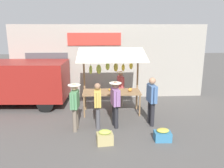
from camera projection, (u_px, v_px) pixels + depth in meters
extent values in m
plane|color=#514F4C|center=(112.00, 113.00, 9.09)|extent=(40.00, 40.00, 0.00)
cube|color=#9E998E|center=(109.00, 62.00, 10.81)|extent=(9.00, 0.25, 3.40)
cube|color=red|center=(94.00, 39.00, 10.37)|extent=(2.40, 0.06, 0.56)
cube|color=#47474C|center=(48.00, 75.00, 10.67)|extent=(1.90, 0.04, 2.10)
cube|color=olive|center=(112.00, 92.00, 8.89)|extent=(2.20, 0.90, 0.05)
cylinder|color=olive|center=(84.00, 107.00, 8.56)|extent=(0.06, 0.06, 0.83)
cylinder|color=olive|center=(140.00, 106.00, 8.67)|extent=(0.06, 0.06, 0.83)
cylinder|color=olive|center=(85.00, 100.00, 9.31)|extent=(0.06, 0.06, 0.83)
cylinder|color=olive|center=(136.00, 99.00, 9.43)|extent=(0.06, 0.06, 0.83)
cylinder|color=olive|center=(84.00, 82.00, 9.14)|extent=(0.07, 0.07, 2.35)
cylinder|color=olive|center=(137.00, 81.00, 9.25)|extent=(0.07, 0.07, 2.35)
cylinder|color=olive|center=(111.00, 57.00, 8.96)|extent=(2.12, 0.06, 0.06)
cube|color=beige|center=(112.00, 55.00, 8.39)|extent=(2.50, 1.46, 0.39)
cylinder|color=brown|center=(131.00, 60.00, 9.02)|extent=(0.01, 0.01, 0.21)
ellipsoid|color=yellow|center=(131.00, 66.00, 9.08)|extent=(0.18, 0.21, 0.28)
cylinder|color=brown|center=(123.00, 61.00, 8.96)|extent=(0.01, 0.01, 0.26)
ellipsoid|color=yellow|center=(123.00, 67.00, 9.03)|extent=(0.16, 0.18, 0.28)
cylinder|color=brown|center=(116.00, 60.00, 8.94)|extent=(0.01, 0.01, 0.22)
ellipsoid|color=gold|center=(116.00, 67.00, 9.01)|extent=(0.23, 0.23, 0.34)
cylinder|color=brown|center=(108.00, 60.00, 8.99)|extent=(0.01, 0.01, 0.20)
ellipsoid|color=#B2CC4C|center=(108.00, 66.00, 9.05)|extent=(0.17, 0.14, 0.31)
cylinder|color=brown|center=(99.00, 61.00, 8.91)|extent=(0.01, 0.01, 0.28)
ellipsoid|color=#B2CC4C|center=(99.00, 69.00, 8.99)|extent=(0.28, 0.27, 0.37)
cylinder|color=brown|center=(90.00, 61.00, 8.93)|extent=(0.01, 0.01, 0.31)
ellipsoid|color=#B2CC4C|center=(91.00, 70.00, 9.01)|extent=(0.17, 0.19, 0.35)
ellipsoid|color=gold|center=(111.00, 90.00, 8.92)|extent=(0.21, 0.19, 0.10)
ellipsoid|color=orange|center=(130.00, 90.00, 8.87)|extent=(0.24, 0.26, 0.14)
cylinder|color=#726656|center=(120.00, 97.00, 9.87)|extent=(0.14, 0.14, 0.76)
cylinder|color=#726656|center=(121.00, 99.00, 9.63)|extent=(0.14, 0.14, 0.76)
cube|color=#BF4C51|center=(121.00, 83.00, 9.59)|extent=(0.27, 0.48, 0.54)
cylinder|color=#BF4C51|center=(119.00, 81.00, 9.86)|extent=(0.09, 0.09, 0.49)
cylinder|color=#BF4C51|center=(122.00, 84.00, 9.31)|extent=(0.09, 0.09, 0.49)
sphere|color=#A87A5B|center=(121.00, 74.00, 9.49)|extent=(0.21, 0.21, 0.21)
cylinder|color=beige|center=(121.00, 72.00, 9.48)|extent=(0.39, 0.39, 0.02)
cylinder|color=#726656|center=(75.00, 120.00, 7.40)|extent=(0.14, 0.14, 0.77)
cylinder|color=#726656|center=(76.00, 117.00, 7.65)|extent=(0.14, 0.14, 0.77)
cube|color=#518C5B|center=(75.00, 100.00, 7.36)|extent=(0.27, 0.49, 0.55)
cylinder|color=#518C5B|center=(73.00, 102.00, 7.07)|extent=(0.09, 0.09, 0.50)
cylinder|color=#518C5B|center=(77.00, 96.00, 7.64)|extent=(0.09, 0.09, 0.50)
sphere|color=tan|center=(74.00, 87.00, 7.26)|extent=(0.21, 0.21, 0.21)
cylinder|color=beige|center=(74.00, 85.00, 7.24)|extent=(0.40, 0.40, 0.02)
cylinder|color=#232328|center=(152.00, 115.00, 7.81)|extent=(0.14, 0.14, 0.83)
cylinder|color=#232328|center=(150.00, 112.00, 8.07)|extent=(0.14, 0.14, 0.83)
cube|color=#476B9E|center=(152.00, 94.00, 7.77)|extent=(0.28, 0.52, 0.59)
cylinder|color=#476B9E|center=(155.00, 95.00, 7.47)|extent=(0.09, 0.09, 0.54)
cylinder|color=#476B9E|center=(149.00, 90.00, 8.06)|extent=(0.09, 0.09, 0.54)
sphere|color=#A87A5B|center=(152.00, 81.00, 7.66)|extent=(0.23, 0.23, 0.23)
cylinder|color=#232328|center=(116.00, 117.00, 7.66)|extent=(0.14, 0.14, 0.78)
cylinder|color=#232328|center=(114.00, 114.00, 7.90)|extent=(0.14, 0.14, 0.78)
cube|color=#93669E|center=(115.00, 97.00, 7.62)|extent=(0.31, 0.50, 0.55)
cylinder|color=#93669E|center=(118.00, 99.00, 7.33)|extent=(0.09, 0.09, 0.51)
cylinder|color=#93669E|center=(113.00, 94.00, 7.89)|extent=(0.09, 0.09, 0.51)
sphere|color=#8C664C|center=(115.00, 85.00, 7.52)|extent=(0.21, 0.21, 0.21)
cylinder|color=beige|center=(115.00, 83.00, 7.50)|extent=(0.41, 0.41, 0.02)
cylinder|color=#4C4C51|center=(98.00, 118.00, 7.63)|extent=(0.14, 0.14, 0.75)
cylinder|color=#4C4C51|center=(98.00, 115.00, 7.87)|extent=(0.14, 0.14, 0.75)
cube|color=gold|center=(98.00, 98.00, 7.60)|extent=(0.22, 0.46, 0.53)
cylinder|color=gold|center=(98.00, 100.00, 7.31)|extent=(0.09, 0.09, 0.49)
cylinder|color=gold|center=(98.00, 95.00, 7.87)|extent=(0.09, 0.09, 0.49)
sphere|color=#8C664C|center=(97.00, 86.00, 7.50)|extent=(0.21, 0.21, 0.21)
cube|color=maroon|center=(14.00, 80.00, 9.74)|extent=(4.49, 2.08, 1.55)
cylinder|color=black|center=(45.00, 104.00, 9.13)|extent=(0.67, 0.21, 0.66)
cylinder|color=black|center=(55.00, 92.00, 10.75)|extent=(0.67, 0.21, 0.66)
cube|color=tan|center=(105.00, 139.00, 6.68)|extent=(0.50, 0.40, 0.33)
ellipsoid|color=#B2CC4C|center=(105.00, 132.00, 6.62)|extent=(0.35, 0.26, 0.12)
cube|color=teal|center=(163.00, 136.00, 6.88)|extent=(0.50, 0.38, 0.27)
ellipsoid|color=gold|center=(163.00, 130.00, 6.84)|extent=(0.37, 0.28, 0.12)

